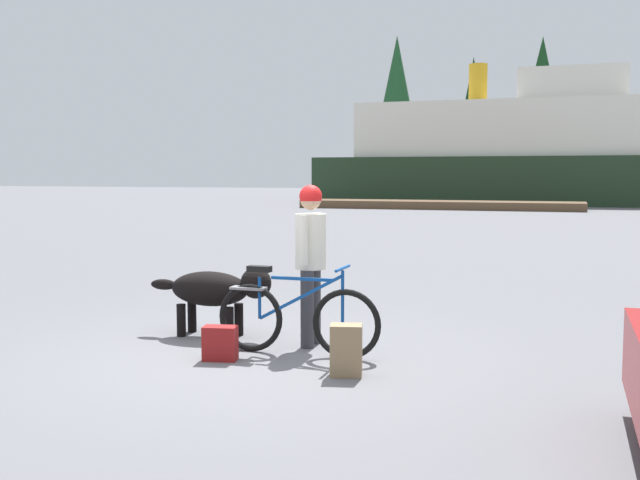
% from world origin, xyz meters
% --- Properties ---
extents(ground_plane, '(160.00, 160.00, 0.00)m').
position_xyz_m(ground_plane, '(0.00, 0.00, 0.00)').
color(ground_plane, slate).
extents(bicycle, '(1.69, 0.44, 0.90)m').
position_xyz_m(bicycle, '(0.38, 0.23, 0.37)').
color(bicycle, black).
rests_on(bicycle, ground_plane).
extents(person_cyclist, '(0.32, 0.53, 1.67)m').
position_xyz_m(person_cyclist, '(0.38, 0.67, 1.00)').
color(person_cyclist, '#333338').
rests_on(person_cyclist, ground_plane).
extents(dog, '(1.45, 0.45, 0.78)m').
position_xyz_m(dog, '(-0.74, 0.75, 0.52)').
color(dog, black).
rests_on(dog, ground_plane).
extents(backpack, '(0.32, 0.26, 0.46)m').
position_xyz_m(backpack, '(1.06, -0.33, 0.23)').
color(backpack, '#8C7251').
rests_on(backpack, ground_plane).
extents(handbag_pannier, '(0.35, 0.24, 0.33)m').
position_xyz_m(handbag_pannier, '(-0.24, -0.19, 0.17)').
color(handbag_pannier, maroon).
rests_on(handbag_pannier, ground_plane).
extents(dock_pier, '(14.14, 2.70, 0.40)m').
position_xyz_m(dock_pier, '(-3.26, 31.11, 0.20)').
color(dock_pier, brown).
rests_on(dock_pier, ground_plane).
extents(ferry_boat, '(24.38, 7.83, 8.35)m').
position_xyz_m(ferry_boat, '(0.66, 39.40, 2.90)').
color(ferry_boat, '#1E331E').
rests_on(ferry_boat, ground_plane).
extents(pine_tree_far_left, '(3.96, 3.96, 13.14)m').
position_xyz_m(pine_tree_far_left, '(-10.76, 54.61, 8.23)').
color(pine_tree_far_left, '#4C331E').
rests_on(pine_tree_far_left, ground_plane).
extents(pine_tree_center, '(3.98, 3.98, 12.05)m').
position_xyz_m(pine_tree_center, '(0.88, 52.52, 7.61)').
color(pine_tree_center, '#4C331E').
rests_on(pine_tree_center, ground_plane).
extents(pine_tree_mid_back, '(3.48, 3.48, 11.73)m').
position_xyz_m(pine_tree_mid_back, '(-4.97, 58.61, 6.87)').
color(pine_tree_mid_back, '#4C331E').
rests_on(pine_tree_mid_back, ground_plane).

